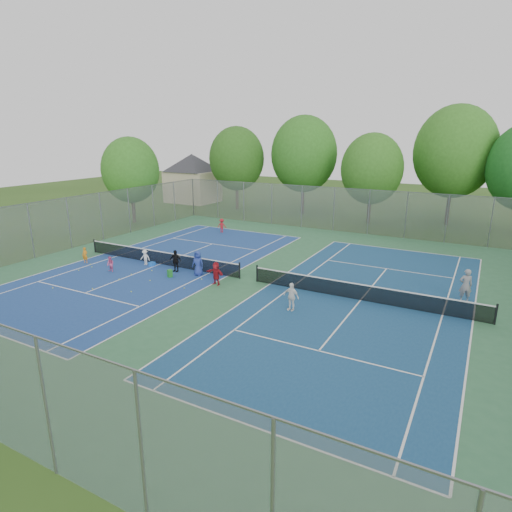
{
  "coord_description": "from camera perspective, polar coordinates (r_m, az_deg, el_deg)",
  "views": [
    {
      "loc": [
        12.34,
        -21.66,
        8.69
      ],
      "look_at": [
        0.0,
        1.0,
        1.3
      ],
      "focal_mm": 30.0,
      "sensor_mm": 36.0,
      "label": 1
    }
  ],
  "objects": [
    {
      "name": "student_a",
      "position": [
        32.04,
        -21.84,
        0.1
      ],
      "size": [
        0.46,
        0.36,
        1.11
      ],
      "primitive_type": "imported",
      "rotation": [
        0.0,
        0.0,
        0.27
      ],
      "color": "orange",
      "rests_on": "ground"
    },
    {
      "name": "ball_hopper",
      "position": [
        27.36,
        -11.41,
        -2.31
      ],
      "size": [
        0.33,
        0.33,
        0.5
      ],
      "primitive_type": "cube",
      "rotation": [
        0.0,
        0.0,
        -0.36
      ],
      "color": "#268B29",
      "rests_on": "ground"
    },
    {
      "name": "tree_nw",
      "position": [
        51.07,
        -2.6,
        12.82
      ],
      "size": [
        6.4,
        6.4,
        9.58
      ],
      "color": "#443326",
      "rests_on": "ground"
    },
    {
      "name": "tennis_ball_8",
      "position": [
        26.65,
        -7.27,
        -3.11
      ],
      "size": [
        0.07,
        0.07,
        0.07
      ],
      "primitive_type": "sphere",
      "color": "#CCE435",
      "rests_on": "ground"
    },
    {
      "name": "tennis_ball_0",
      "position": [
        27.63,
        -25.46,
        -3.89
      ],
      "size": [
        0.07,
        0.07,
        0.07
      ],
      "primitive_type": "sphere",
      "color": "#CFDD33",
      "rests_on": "ground"
    },
    {
      "name": "tree_side_w",
      "position": [
        44.68,
        -16.4,
        10.92
      ],
      "size": [
        5.6,
        5.6,
        8.47
      ],
      "color": "#443326",
      "rests_on": "ground"
    },
    {
      "name": "instructor",
      "position": [
        25.39,
        26.16,
        -3.54
      ],
      "size": [
        0.77,
        0.63,
        1.84
      ],
      "primitive_type": "imported",
      "rotation": [
        0.0,
        0.0,
        3.47
      ],
      "color": "gray",
      "rests_on": "ground"
    },
    {
      "name": "fence_north",
      "position": [
        40.19,
        10.34,
        6.14
      ],
      "size": [
        32.0,
        0.1,
        4.0
      ],
      "primitive_type": "cube",
      "color": "gray",
      "rests_on": "ground"
    },
    {
      "name": "tennis_ball_6",
      "position": [
        26.58,
        -20.96,
        -4.13
      ],
      "size": [
        0.07,
        0.07,
        0.07
      ],
      "primitive_type": "sphere",
      "color": "gold",
      "rests_on": "ground"
    },
    {
      "name": "tennis_ball_3",
      "position": [
        30.88,
        -21.04,
        -1.39
      ],
      "size": [
        0.07,
        0.07,
        0.07
      ],
      "primitive_type": "sphere",
      "color": "#A4C82E",
      "rests_on": "ground"
    },
    {
      "name": "tennis_ball_4",
      "position": [
        27.71,
        -17.78,
        -3.01
      ],
      "size": [
        0.07,
        0.07,
        0.07
      ],
      "primitive_type": "sphere",
      "color": "#B7DE33",
      "rests_on": "ground"
    },
    {
      "name": "tennis_ball_7",
      "position": [
        26.97,
        -13.95,
        -3.23
      ],
      "size": [
        0.07,
        0.07,
        0.07
      ],
      "primitive_type": "sphere",
      "color": "#C3D331",
      "rests_on": "ground"
    },
    {
      "name": "court_right",
      "position": [
        23.93,
        13.77,
        -5.75
      ],
      "size": [
        10.97,
        23.77,
        0.01
      ],
      "primitive_type": "cube",
      "color": "navy",
      "rests_on": "court_pad"
    },
    {
      "name": "tennis_ball_11",
      "position": [
        31.5,
        -21.2,
        -1.08
      ],
      "size": [
        0.07,
        0.07,
        0.07
      ],
      "primitive_type": "sphere",
      "color": "gold",
      "rests_on": "ground"
    },
    {
      "name": "fence_west",
      "position": [
        36.29,
        -23.67,
        4.01
      ],
      "size": [
        0.1,
        32.0,
        4.0
      ],
      "primitive_type": "cube",
      "rotation": [
        0.0,
        0.0,
        1.57
      ],
      "color": "gray",
      "rests_on": "ground"
    },
    {
      "name": "court_pad",
      "position": [
        26.4,
        -1.04,
        -3.23
      ],
      "size": [
        32.0,
        32.0,
        0.01
      ],
      "primitive_type": "cube",
      "color": "#316741",
      "rests_on": "ground"
    },
    {
      "name": "student_e",
      "position": [
        27.31,
        -7.76,
        -0.96
      ],
      "size": [
        0.83,
        0.58,
        1.6
      ],
      "primitive_type": "imported",
      "rotation": [
        0.0,
        0.0,
        0.09
      ],
      "color": "navy",
      "rests_on": "ground"
    },
    {
      "name": "student_d",
      "position": [
        28.3,
        -10.69,
        -0.64
      ],
      "size": [
        0.9,
        0.48,
        1.46
      ],
      "primitive_type": "imported",
      "rotation": [
        0.0,
        0.0,
        0.15
      ],
      "color": "black",
      "rests_on": "ground"
    },
    {
      "name": "tennis_ball_5",
      "position": [
        25.26,
        -9.54,
        -4.29
      ],
      "size": [
        0.07,
        0.07,
        0.07
      ],
      "primitive_type": "sphere",
      "color": "gold",
      "rests_on": "ground"
    },
    {
      "name": "teen_court_b",
      "position": [
        21.84,
        4.71,
        -5.42
      ],
      "size": [
        0.9,
        0.47,
        1.48
      ],
      "primitive_type": "imported",
      "rotation": [
        0.0,
        0.0,
        -0.13
      ],
      "color": "white",
      "rests_on": "ground"
    },
    {
      "name": "student_f",
      "position": [
        25.51,
        -5.37,
        -2.33
      ],
      "size": [
        1.36,
        0.65,
        1.41
      ],
      "primitive_type": "imported",
      "rotation": [
        0.0,
        0.0,
        -0.18
      ],
      "color": "#A41720",
      "rests_on": "ground"
    },
    {
      "name": "tennis_ball_2",
      "position": [
        30.45,
        -22.56,
        -1.79
      ],
      "size": [
        0.07,
        0.07,
        0.07
      ],
      "primitive_type": "sphere",
      "color": "gold",
      "rests_on": "ground"
    },
    {
      "name": "tennis_ball_1",
      "position": [
        28.89,
        -13.72,
        -1.92
      ],
      "size": [
        0.07,
        0.07,
        0.07
      ],
      "primitive_type": "sphere",
      "color": "#D8EC36",
      "rests_on": "ground"
    },
    {
      "name": "net_left",
      "position": [
        30.18,
        -12.68,
        -0.25
      ],
      "size": [
        12.87,
        0.1,
        0.91
      ],
      "primitive_type": "cube",
      "color": "black",
      "rests_on": "ground"
    },
    {
      "name": "tree_nc",
      "position": [
        44.02,
        15.19,
        11.14
      ],
      "size": [
        6.0,
        6.0,
        8.85
      ],
      "color": "#443326",
      "rests_on": "ground"
    },
    {
      "name": "court_left",
      "position": [
        30.3,
        -12.63,
        -1.05
      ],
      "size": [
        10.97,
        23.77,
        0.01
      ],
      "primitive_type": "cube",
      "color": "navy",
      "rests_on": "court_pad"
    },
    {
      "name": "tennis_ball_10",
      "position": [
        25.4,
        -16.3,
        -4.61
      ],
      "size": [
        0.07,
        0.07,
        0.07
      ],
      "primitive_type": "sphere",
      "color": "#CBED37",
      "rests_on": "ground"
    },
    {
      "name": "house",
      "position": [
        57.3,
        -8.52,
        11.33
      ],
      "size": [
        11.03,
        11.03,
        7.3
      ],
      "color": "#B7A88C",
      "rests_on": "ground"
    },
    {
      "name": "ground",
      "position": [
        26.4,
        -1.04,
        -3.24
      ],
      "size": [
        120.0,
        120.0,
        0.0
      ],
      "primitive_type": "plane",
      "color": "#2D4E18",
      "rests_on": "ground"
    },
    {
      "name": "child_far_baseline",
      "position": [
        39.15,
        -4.58,
        4.06
      ],
      "size": [
        0.92,
        0.66,
        1.28
      ],
      "primitive_type": "imported",
      "rotation": [
        0.0,
        0.0,
        3.38
      ],
      "color": "#A31720",
      "rests_on": "ground"
    },
    {
      "name": "tree_nr",
      "position": [
        45.81,
        25.0,
        12.48
      ],
      "size": [
        7.6,
        7.6,
        11.42
      ],
      "color": "#443326",
      "rests_on": "ground"
    },
    {
      "name": "student_b",
      "position": [
        29.38,
        -18.84,
        -1.06
      ],
      "size": [
        0.54,
        0.44,
        1.02
      ],
      "primitive_type": "imported",
      "rotation": [
        0.0,
        0.0,
        -0.12
      ],
      "color": "#DD568C",
      "rests_on": "ground"
    },
    {
      "name": "ball_crate",
      "position": [
        29.94,
        -13.69,
        -1.07
      ],
      "size": [
        0.34,
        0.34,
        0.29
      ],
      "primitive_type": "cube",
      "rotation": [
        0.0,
        0.0,
        0.01
      ],
      "color": "blue",
      "rests_on": "ground"
    },
    {
      "name": "tree_nl",
      "position": [
        48.33,
        6.41,
        13.34
      ],
      "size": [
        7.2,
        7.2,
        10.69
      ],
      "color": "#443326",
      "rests_on": "ground"
    },
    {
      "name": "tennis_ball_9",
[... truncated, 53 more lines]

